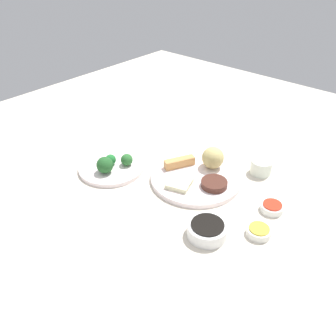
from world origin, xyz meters
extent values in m
cube|color=beige|center=(0.00, 0.00, 0.01)|extent=(2.20, 2.20, 0.02)
cylinder|color=white|center=(0.01, -0.06, 0.03)|extent=(0.30, 0.30, 0.02)
sphere|color=tan|center=(0.00, -0.13, 0.07)|extent=(0.07, 0.07, 0.07)
cube|color=tan|center=(0.09, -0.06, 0.05)|extent=(0.07, 0.11, 0.03)
cube|color=beige|center=(0.02, 0.02, 0.04)|extent=(0.09, 0.09, 0.02)
cylinder|color=#49251B|center=(-0.07, -0.05, 0.05)|extent=(0.08, 0.08, 0.02)
cylinder|color=white|center=(0.27, 0.08, 0.03)|extent=(0.22, 0.22, 0.01)
sphere|color=#217430|center=(0.27, 0.08, 0.05)|extent=(0.04, 0.04, 0.04)
sphere|color=#2B692F|center=(0.23, 0.04, 0.05)|extent=(0.04, 0.04, 0.04)
sphere|color=#235A27|center=(0.25, 0.12, 0.06)|extent=(0.06, 0.06, 0.06)
cylinder|color=white|center=(-0.17, 0.13, 0.04)|extent=(0.11, 0.11, 0.04)
cylinder|color=black|center=(-0.17, 0.13, 0.06)|extent=(0.09, 0.09, 0.00)
cylinder|color=white|center=(-0.25, -0.08, 0.03)|extent=(0.07, 0.07, 0.02)
cylinder|color=red|center=(-0.25, -0.08, 0.04)|extent=(0.05, 0.05, 0.00)
cylinder|color=white|center=(-0.27, 0.03, 0.03)|extent=(0.07, 0.07, 0.02)
cylinder|color=gold|center=(-0.27, 0.03, 0.04)|extent=(0.05, 0.05, 0.00)
cylinder|color=white|center=(-0.13, -0.23, 0.04)|extent=(0.07, 0.07, 0.05)
camera|label=1|loc=(-0.53, 0.70, 0.70)|focal=37.29mm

